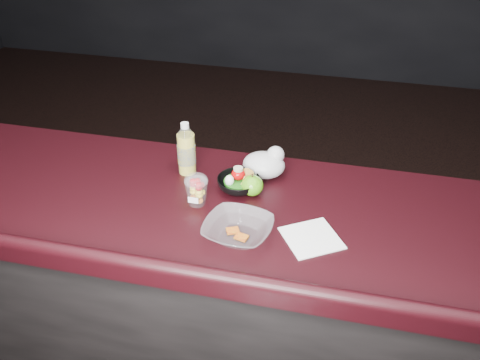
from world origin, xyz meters
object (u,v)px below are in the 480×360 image
green_apple (252,186)px  takeout_bowl (238,230)px  lemonade_bottle (186,152)px  snack_bowl (238,183)px  fruit_cup (196,189)px

green_apple → takeout_bowl: 0.23m
lemonade_bottle → snack_bowl: lemonade_bottle is taller
lemonade_bottle → takeout_bowl: size_ratio=0.85×
lemonade_bottle → takeout_bowl: bearing=-50.1°
takeout_bowl → snack_bowl: bearing=103.2°
green_apple → takeout_bowl: (0.01, -0.23, -0.01)m
takeout_bowl → green_apple: bearing=91.4°
green_apple → takeout_bowl: bearing=-88.6°
fruit_cup → takeout_bowl: 0.22m
lemonade_bottle → takeout_bowl: 0.42m
lemonade_bottle → green_apple: (0.26, -0.09, -0.05)m
lemonade_bottle → snack_bowl: 0.23m
takeout_bowl → lemonade_bottle: bearing=129.9°
snack_bowl → takeout_bowl: bearing=-76.8°
fruit_cup → lemonade_bottle: bearing=117.0°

